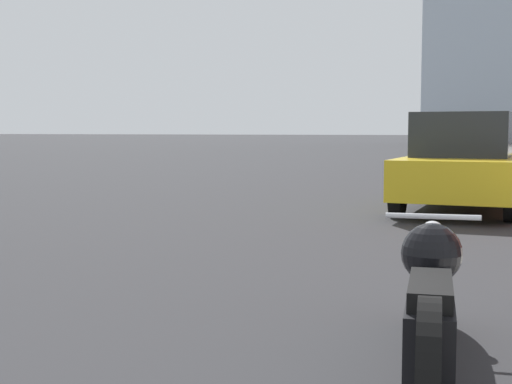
# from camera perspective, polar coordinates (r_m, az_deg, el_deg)

# --- Properties ---
(motorcycle) EXTENTS (0.62, 2.59, 0.83)m
(motorcycle) POSITION_cam_1_polar(r_m,az_deg,el_deg) (4.16, 13.79, -8.55)
(motorcycle) COLOR black
(motorcycle) RESTS_ON ground_plane
(parked_car_yellow) EXTENTS (2.00, 4.41, 1.67)m
(parked_car_yellow) POSITION_cam_1_polar(r_m,az_deg,el_deg) (12.69, 16.28, 2.25)
(parked_car_yellow) COLOR gold
(parked_car_yellow) RESTS_ON ground_plane
(parked_car_black) EXTENTS (2.11, 4.56, 1.71)m
(parked_car_black) POSITION_cam_1_polar(r_m,az_deg,el_deg) (25.03, 18.90, 3.50)
(parked_car_black) COLOR black
(parked_car_black) RESTS_ON ground_plane
(parked_car_red) EXTENTS (2.00, 4.47, 1.66)m
(parked_car_red) POSITION_cam_1_polar(r_m,az_deg,el_deg) (35.75, 19.50, 3.80)
(parked_car_red) COLOR red
(parked_car_red) RESTS_ON ground_plane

